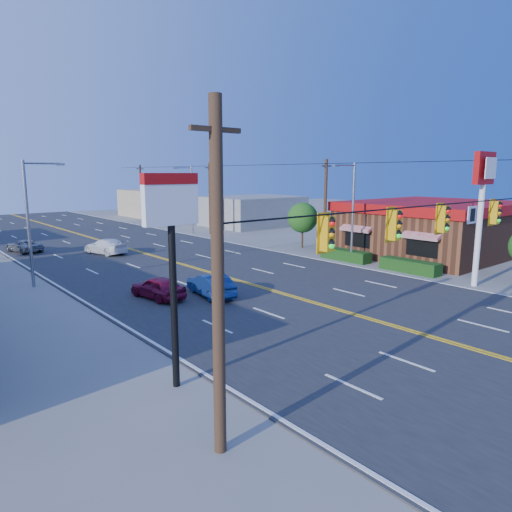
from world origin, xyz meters
TOP-DOWN VIEW (x-y plane):
  - ground at (0.00, 0.00)m, footprint 160.00×160.00m
  - road at (0.00, 20.00)m, footprint 20.00×120.00m
  - signal_span at (-0.12, 0.00)m, footprint 24.32×0.34m
  - kfc at (19.90, 12.00)m, footprint 16.30×12.40m
  - kfc_pylon at (11.00, 4.00)m, footprint 2.20×0.36m
  - pizza_hut_sign at (-11.00, 4.00)m, footprint 1.90×0.30m
  - streetlight_se at (10.79, 14.00)m, footprint 2.55×0.25m
  - streetlight_ne at (10.79, 38.00)m, footprint 2.55×0.25m
  - streetlight_sw at (-10.79, 22.00)m, footprint 2.55×0.25m
  - utility_pole_near at (12.20, 18.00)m, footprint 0.28×0.28m
  - utility_pole_mid at (12.20, 36.00)m, footprint 0.28×0.28m
  - utility_pole_far at (12.20, 54.00)m, footprint 0.28×0.28m
  - tree_kfc_rear at (13.50, 22.00)m, footprint 2.94×2.94m
  - bld_east_mid at (22.00, 40.00)m, footprint 12.00×10.00m
  - bld_east_far at (19.00, 62.00)m, footprint 10.00×10.00m
  - car_magenta at (-6.25, 14.26)m, footprint 2.04×4.00m
  - car_blue at (-3.62, 12.72)m, footprint 2.03×4.24m
  - car_white at (-2.76, 30.63)m, footprint 2.94×4.99m
  - car_silver at (-8.14, 36.37)m, footprint 2.73×4.41m

SIDE VIEW (x-z plane):
  - ground at x=0.00m, z-range 0.00..0.00m
  - road at x=0.00m, z-range 0.00..0.06m
  - car_silver at x=-8.14m, z-range 0.00..1.14m
  - car_magenta at x=-6.25m, z-range 0.00..1.30m
  - car_blue at x=-3.62m, z-range 0.00..1.34m
  - car_white at x=-2.76m, z-range 0.00..1.36m
  - bld_east_mid at x=22.00m, z-range 0.00..4.00m
  - bld_east_far at x=19.00m, z-range 0.00..4.40m
  - kfc at x=19.90m, z-range 0.03..4.73m
  - tree_kfc_rear at x=13.50m, z-range 0.73..5.14m
  - utility_pole_near at x=12.20m, z-range 0.00..8.40m
  - utility_pole_mid at x=12.20m, z-range 0.00..8.40m
  - utility_pole_far at x=12.20m, z-range 0.00..8.40m
  - streetlight_se at x=10.79m, z-range 0.51..8.51m
  - streetlight_ne at x=10.79m, z-range 0.51..8.51m
  - streetlight_sw at x=-10.79m, z-range 0.51..8.51m
  - signal_span at x=-0.12m, z-range 0.39..9.39m
  - pizza_hut_sign at x=-11.00m, z-range 1.76..8.61m
  - kfc_pylon at x=11.00m, z-range 1.79..10.29m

